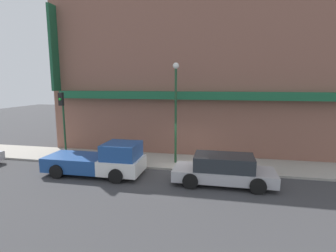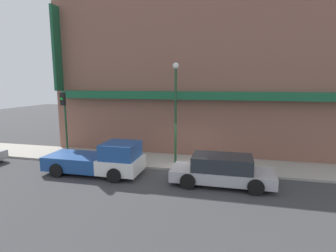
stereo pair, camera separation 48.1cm
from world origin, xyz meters
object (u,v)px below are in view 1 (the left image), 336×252
pickup_truck (101,161)px  street_lamp (176,102)px  fire_hydrant (199,161)px  traffic_light (63,114)px  parked_car (224,170)px

pickup_truck → street_lamp: street_lamp is taller
fire_hydrant → traffic_light: (-8.56, 0.28, 2.46)m
pickup_truck → street_lamp: 5.32m
parked_car → traffic_light: traffic_light is taller
street_lamp → traffic_light: (-7.07, -0.43, -0.81)m
pickup_truck → fire_hydrant: bearing=22.0°
street_lamp → fire_hydrant: bearing=-25.7°
parked_car → pickup_truck: bearing=-178.6°
parked_car → street_lamp: bearing=138.7°
fire_hydrant → traffic_light: 8.91m
pickup_truck → parked_car: pickup_truck is taller
pickup_truck → street_lamp: (3.56, 2.59, 2.98)m
pickup_truck → parked_car: 6.37m
parked_car → street_lamp: street_lamp is taller
street_lamp → traffic_light: size_ratio=1.42×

